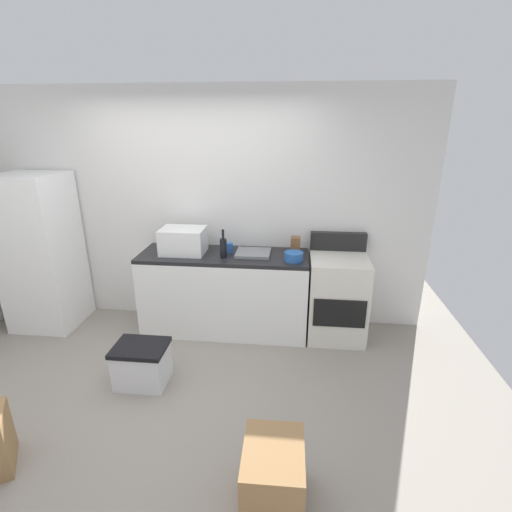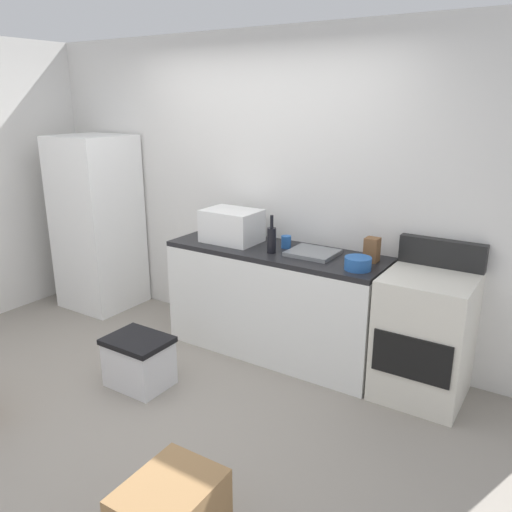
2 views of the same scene
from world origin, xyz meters
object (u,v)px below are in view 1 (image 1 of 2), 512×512
coffee_mug (229,248)px  cardboard_box_large (273,477)px  wine_bottle (223,247)px  refrigerator (41,252)px  knife_block (295,245)px  stove_oven (337,296)px  microwave (183,241)px  mixing_bowl (294,256)px  storage_bin (142,364)px

coffee_mug → cardboard_box_large: coffee_mug is taller
wine_bottle → refrigerator: bearing=178.5°
wine_bottle → knife_block: bearing=15.9°
stove_oven → microwave: bearing=-179.8°
knife_block → refrigerator: bearing=-176.8°
stove_oven → mixing_bowl: stove_oven is taller
refrigerator → microwave: 1.63m
mixing_bowl → storage_bin: 1.76m
stove_oven → knife_block: size_ratio=6.11×
storage_bin → knife_block: bearing=40.0°
wine_bottle → storage_bin: (-0.59, -0.91, -0.82)m
coffee_mug → cardboard_box_large: size_ratio=0.22×
coffee_mug → storage_bin: (-0.62, -1.09, -0.76)m
storage_bin → stove_oven: bearing=29.6°
stove_oven → coffee_mug: 1.27m
wine_bottle → mixing_bowl: size_ratio=1.58×
storage_bin → wine_bottle: bearing=56.9°
microwave → stove_oven: bearing=0.2°
microwave → cardboard_box_large: bearing=-61.7°
knife_block → stove_oven: bearing=-12.2°
microwave → knife_block: size_ratio=2.56×
wine_bottle → coffee_mug: bearing=80.7°
coffee_mug → mixing_bowl: 0.72m
stove_oven → cardboard_box_large: 2.13m
storage_bin → mixing_bowl: bearing=34.0°
wine_bottle → storage_bin: size_ratio=0.65×
stove_oven → microwave: 1.75m
refrigerator → mixing_bowl: bearing=-1.5°
refrigerator → mixing_bowl: refrigerator is taller
wine_bottle → cardboard_box_large: bearing=-71.6°
wine_bottle → stove_oven: bearing=5.2°
microwave → knife_block: 1.19m
microwave → coffee_mug: microwave is taller
microwave → refrigerator: bearing=-178.3°
stove_oven → wine_bottle: size_ratio=3.67×
mixing_bowl → coffee_mug: bearing=163.9°
knife_block → mixing_bowl: knife_block is taller
knife_block → mixing_bowl: bearing=-93.3°
stove_oven → microwave: microwave is taller
cardboard_box_large → stove_oven: bearing=74.8°
cardboard_box_large → storage_bin: bearing=140.2°
wine_bottle → mixing_bowl: 0.73m
wine_bottle → cardboard_box_large: 2.19m
storage_bin → coffee_mug: bearing=60.2°
stove_oven → storage_bin: bearing=-150.4°
wine_bottle → storage_bin: 1.36m
stove_oven → storage_bin: size_ratio=2.39×
refrigerator → knife_block: 2.81m
knife_block → microwave: bearing=-174.9°
wine_bottle → storage_bin: bearing=-123.1°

